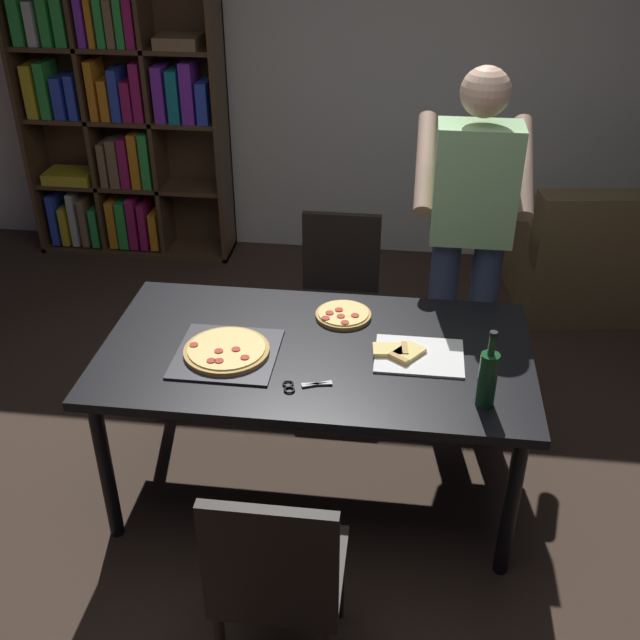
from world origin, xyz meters
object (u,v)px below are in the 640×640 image
object	(u,v)px
chair_near_camera	(277,574)
chair_far_side	(339,288)
kitchen_scissors	(299,386)
wine_bottle	(488,378)
second_pizza_plain	(343,315)
pepperoni_pizza_on_tray	(227,352)
person_serving_pizza	(470,228)
bookshelf	(119,117)
dining_table	(316,362)

from	to	relation	value
chair_near_camera	chair_far_side	bearing A→B (deg)	90.00
chair_far_side	kitchen_scissors	bearing A→B (deg)	-91.33
wine_bottle	kitchen_scissors	size ratio (longest dim) A/B	1.59
wine_bottle	kitchen_scissors	bearing A→B (deg)	178.41
kitchen_scissors	second_pizza_plain	distance (m)	0.56
pepperoni_pizza_on_tray	person_serving_pizza	bearing A→B (deg)	40.12
wine_bottle	bookshelf	bearing A→B (deg)	131.34
chair_near_camera	chair_far_side	distance (m)	1.94
dining_table	bookshelf	distance (m)	2.92
chair_far_side	person_serving_pizza	bearing A→B (deg)	-18.93
person_serving_pizza	second_pizza_plain	world-z (taller)	person_serving_pizza
dining_table	pepperoni_pizza_on_tray	xyz separation A→B (m)	(-0.36, -0.09, 0.08)
person_serving_pizza	kitchen_scissors	size ratio (longest dim) A/B	8.81
pepperoni_pizza_on_tray	second_pizza_plain	world-z (taller)	pepperoni_pizza_on_tray
chair_far_side	pepperoni_pizza_on_tray	size ratio (longest dim) A/B	2.18
second_pizza_plain	dining_table	bearing A→B (deg)	-108.14
kitchen_scissors	dining_table	bearing A→B (deg)	84.00
dining_table	wine_bottle	size ratio (longest dim) A/B	5.64
person_serving_pizza	pepperoni_pizza_on_tray	world-z (taller)	person_serving_pizza
bookshelf	person_serving_pizza	bearing A→B (deg)	-35.00
chair_far_side	kitchen_scissors	xyz separation A→B (m)	(-0.03, -1.25, 0.24)
second_pizza_plain	pepperoni_pizza_on_tray	bearing A→B (deg)	-140.92
bookshelf	kitchen_scissors	xyz separation A→B (m)	(1.65, -2.65, -0.23)
bookshelf	wine_bottle	bearing A→B (deg)	-48.66
person_serving_pizza	wine_bottle	size ratio (longest dim) A/B	5.54
kitchen_scissors	pepperoni_pizza_on_tray	bearing A→B (deg)	150.39
chair_far_side	wine_bottle	xyz separation A→B (m)	(0.67, -1.27, 0.36)
dining_table	chair_near_camera	size ratio (longest dim) A/B	1.98
bookshelf	second_pizza_plain	bearing A→B (deg)	-50.01
chair_far_side	wine_bottle	size ratio (longest dim) A/B	2.85
chair_far_side	dining_table	bearing A→B (deg)	-90.00
pepperoni_pizza_on_tray	second_pizza_plain	distance (m)	0.57
chair_far_side	second_pizza_plain	xyz separation A→B (m)	(0.09, -0.70, 0.25)
kitchen_scissors	second_pizza_plain	xyz separation A→B (m)	(0.12, 0.55, 0.01)
dining_table	person_serving_pizza	bearing A→B (deg)	49.47
chair_near_camera	kitchen_scissors	bearing A→B (deg)	92.38
pepperoni_pizza_on_tray	wine_bottle	size ratio (longest dim) A/B	1.31
chair_near_camera	person_serving_pizza	world-z (taller)	person_serving_pizza
bookshelf	pepperoni_pizza_on_tray	distance (m)	2.80
chair_near_camera	second_pizza_plain	size ratio (longest dim) A/B	3.63
chair_far_side	person_serving_pizza	size ratio (longest dim) A/B	0.51
person_serving_pizza	second_pizza_plain	distance (m)	0.77
chair_far_side	person_serving_pizza	distance (m)	0.84
chair_near_camera	pepperoni_pizza_on_tray	xyz separation A→B (m)	(-0.36, 0.88, 0.25)
kitchen_scissors	wine_bottle	bearing A→B (deg)	-1.59
pepperoni_pizza_on_tray	kitchen_scissors	xyz separation A→B (m)	(0.33, -0.19, -0.01)
person_serving_pizza	kitchen_scissors	xyz separation A→B (m)	(-0.67, -1.03, -0.24)
bookshelf	chair_near_camera	bearing A→B (deg)	-63.40
chair_near_camera	kitchen_scissors	size ratio (longest dim) A/B	4.53
person_serving_pizza	kitchen_scissors	bearing A→B (deg)	-123.19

